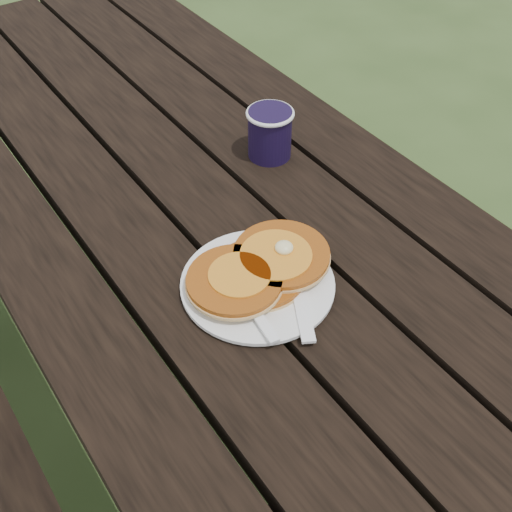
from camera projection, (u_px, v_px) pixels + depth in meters
ground at (203, 397)px, 1.71m from camera, size 60.00×60.00×0.00m
picnic_table at (194, 307)px, 1.45m from camera, size 1.36×1.80×0.75m
plate at (258, 285)px, 0.97m from camera, size 0.28×0.28×0.01m
pancake_stack at (260, 268)px, 0.97m from camera, size 0.24×0.15×0.04m
knife at (299, 294)px, 0.95m from camera, size 0.10×0.17×0.00m
fork at (257, 315)px, 0.91m from camera, size 0.05×0.16×0.01m
coffee_cup at (270, 131)px, 1.18m from camera, size 0.09×0.09×0.09m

